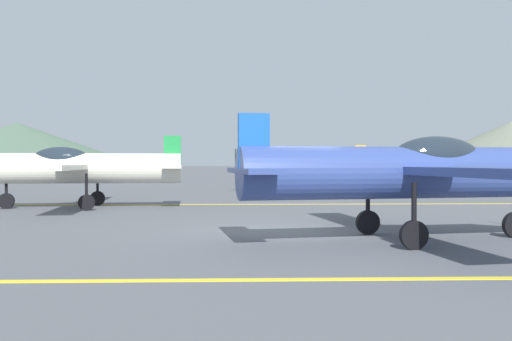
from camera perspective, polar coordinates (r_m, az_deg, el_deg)
ground_plane at (r=11.67m, az=2.54°, el=-6.67°), size 400.00×400.00×0.00m
apron_line_near at (r=7.16m, az=5.36°, el=-11.45°), size 80.00×0.16×0.01m
apron_line_far at (r=19.53m, az=0.80°, el=-3.60°), size 80.00×0.16×0.01m
airplane_near at (r=10.88m, az=16.09°, el=-0.01°), size 7.10×8.13×2.43m
airplane_mid at (r=18.87m, az=-18.36°, el=0.34°), size 7.08×8.13×2.43m
airplane_far at (r=28.63m, az=4.88°, el=0.56°), size 7.03×8.11×2.43m
hill_left at (r=182.11m, az=-24.00°, el=2.50°), size 77.85×77.85×13.76m
hill_centerleft at (r=171.73m, az=25.50°, el=2.51°), size 61.33×61.33×13.28m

